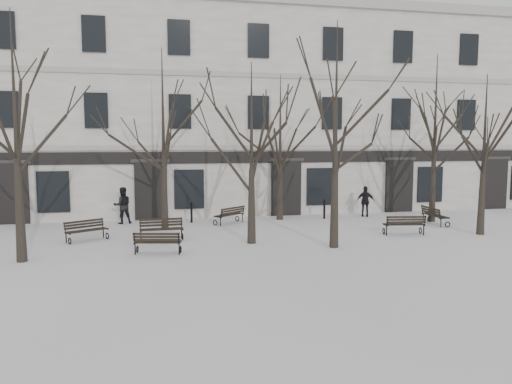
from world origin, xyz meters
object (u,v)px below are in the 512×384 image
object	(u,v)px
bench_3	(161,228)
bench_0	(86,230)
tree_1	(251,132)
tree_3	(485,135)
bench_1	(158,242)
tree_0	(15,106)
tree_2	(336,107)
bench_2	(404,224)
bench_4	(230,214)
bench_5	(434,215)

from	to	relation	value
bench_3	bench_0	bearing A→B (deg)	169.22
tree_1	tree_3	world-z (taller)	tree_1
bench_1	bench_3	xyz separation A→B (m)	(0.19, 2.56, 0.03)
tree_0	tree_2	distance (m)	10.81
tree_1	bench_3	world-z (taller)	tree_1
tree_2	tree_0	bearing A→B (deg)	179.86
tree_3	bench_2	xyz separation A→B (m)	(-3.22, 0.55, -3.72)
bench_1	tree_2	bearing A→B (deg)	-169.71
bench_4	bench_5	xyz separation A→B (m)	(9.40, -2.25, 0.01)
tree_3	bench_4	size ratio (longest dim) A/B	4.11
tree_0	tree_1	xyz separation A→B (m)	(7.96, 1.35, -0.77)
tree_2	bench_1	bearing A→B (deg)	178.34
bench_3	bench_5	distance (m)	12.73
tree_2	bench_0	xyz separation A→B (m)	(-9.17, 3.17, -4.70)
bench_2	bench_4	xyz separation A→B (m)	(-6.74, 4.33, -0.01)
tree_1	bench_5	world-z (taller)	tree_1
tree_2	bench_1	world-z (taller)	tree_2
tree_2	bench_0	size ratio (longest dim) A/B	4.93
tree_0	bench_4	size ratio (longest dim) A/B	4.97
tree_3	bench_4	distance (m)	11.70
tree_0	bench_1	xyz separation A→B (m)	(4.38, 0.16, -4.62)
bench_0	bench_1	distance (m)	4.05
tree_2	bench_2	world-z (taller)	tree_2
bench_0	bench_1	xyz separation A→B (m)	(2.73, -2.98, -0.00)
tree_3	bench_3	world-z (taller)	tree_3
tree_0	tree_2	bearing A→B (deg)	-0.14
tree_0	bench_0	world-z (taller)	tree_0
bench_4	tree_0	bearing A→B (deg)	-1.60
tree_0	bench_1	distance (m)	6.37
bench_0	bench_2	world-z (taller)	bench_2
bench_2	bench_3	world-z (taller)	bench_3
bench_2	bench_5	distance (m)	3.37
tree_0	tree_2	xyz separation A→B (m)	(10.81, -0.03, 0.09)
tree_1	bench_2	size ratio (longest dim) A/B	3.93
bench_4	tree_2	bearing A→B (deg)	77.06
tree_3	bench_0	xyz separation A→B (m)	(-16.17, 2.00, -3.74)
tree_0	bench_5	size ratio (longest dim) A/B	4.74
bench_4	bench_2	bearing A→B (deg)	108.26
tree_2	tree_3	world-z (taller)	tree_2
bench_3	tree_3	bearing A→B (deg)	-9.21
bench_2	bench_5	bearing A→B (deg)	-134.69
bench_0	bench_5	world-z (taller)	bench_5
bench_1	bench_5	xyz separation A→B (m)	(12.87, 3.61, 0.02)
tree_0	bench_5	xyz separation A→B (m)	(17.25, 3.77, -4.60)
tree_0	tree_3	xyz separation A→B (m)	(17.82, 1.14, -0.88)
tree_2	bench_0	bearing A→B (deg)	160.93
tree_3	bench_1	xyz separation A→B (m)	(-13.44, -0.98, -3.74)
tree_1	bench_2	bearing A→B (deg)	2.95
bench_3	bench_5	world-z (taller)	bench_3
tree_0	bench_0	bearing A→B (deg)	62.38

